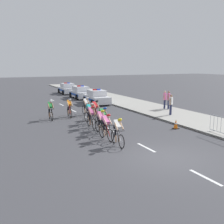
# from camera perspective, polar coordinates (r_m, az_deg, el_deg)

# --- Properties ---
(ground_plane) EXTENTS (160.00, 160.00, 0.00)m
(ground_plane) POSITION_cam_1_polar(r_m,az_deg,el_deg) (12.41, 11.53, -9.64)
(ground_plane) COLOR #424247
(sidewalk_slab) EXTENTS (4.48, 60.00, 0.12)m
(sidewalk_slab) POSITION_cam_1_polar(r_m,az_deg,el_deg) (27.44, 5.05, 1.70)
(sidewalk_slab) COLOR #A3A099
(sidewalk_slab) RESTS_ON ground
(kerb_edge) EXTENTS (0.16, 60.00, 0.13)m
(kerb_edge) POSITION_cam_1_polar(r_m,az_deg,el_deg) (26.39, 1.05, 1.40)
(kerb_edge) COLOR #9E9E99
(kerb_edge) RESTS_ON ground
(lane_markings_centre) EXTENTS (0.14, 25.60, 0.01)m
(lane_markings_centre) POSITION_cam_1_polar(r_m,az_deg,el_deg) (20.50, -5.02, -1.46)
(lane_markings_centre) COLOR white
(lane_markings_centre) RESTS_ON ground
(cyclist_lead) EXTENTS (0.44, 1.72, 1.56)m
(cyclist_lead) POSITION_cam_1_polar(r_m,az_deg,el_deg) (13.57, 1.25, -4.21)
(cyclist_lead) COLOR black
(cyclist_lead) RESTS_ON ground
(cyclist_second) EXTENTS (0.44, 1.72, 1.56)m
(cyclist_second) POSITION_cam_1_polar(r_m,az_deg,el_deg) (14.66, -1.28, -3.09)
(cyclist_second) COLOR black
(cyclist_second) RESTS_ON ground
(cyclist_third) EXTENTS (0.42, 1.72, 1.56)m
(cyclist_third) POSITION_cam_1_polar(r_m,az_deg,el_deg) (15.90, -2.43, -2.02)
(cyclist_third) COLOR black
(cyclist_third) RESTS_ON ground
(cyclist_fourth) EXTENTS (0.44, 1.72, 1.56)m
(cyclist_fourth) POSITION_cam_1_polar(r_m,az_deg,el_deg) (16.90, -1.98, -1.27)
(cyclist_fourth) COLOR black
(cyclist_fourth) RESTS_ON ground
(cyclist_fifth) EXTENTS (0.42, 1.72, 1.56)m
(cyclist_fifth) POSITION_cam_1_polar(r_m,az_deg,el_deg) (17.46, -4.53, -0.92)
(cyclist_fifth) COLOR black
(cyclist_fifth) RESTS_ON ground
(cyclist_sixth) EXTENTS (0.45, 1.72, 1.56)m
(cyclist_sixth) POSITION_cam_1_polar(r_m,az_deg,el_deg) (18.76, -4.84, -0.13)
(cyclist_sixth) COLOR black
(cyclist_sixth) RESTS_ON ground
(cyclist_seventh) EXTENTS (0.45, 1.72, 1.56)m
(cyclist_seventh) POSITION_cam_1_polar(r_m,az_deg,el_deg) (20.10, -3.67, 0.60)
(cyclist_seventh) COLOR black
(cyclist_seventh) RESTS_ON ground
(cyclist_eighth) EXTENTS (0.43, 1.72, 1.56)m
(cyclist_eighth) POSITION_cam_1_polar(r_m,az_deg,el_deg) (20.47, -13.30, 0.51)
(cyclist_eighth) COLOR black
(cyclist_eighth) RESTS_ON ground
(cyclist_ninth) EXTENTS (0.42, 1.72, 1.56)m
(cyclist_ninth) POSITION_cam_1_polar(r_m,az_deg,el_deg) (21.90, -5.70, 1.38)
(cyclist_ninth) COLOR black
(cyclist_ninth) RESTS_ON ground
(cyclist_tenth) EXTENTS (0.45, 1.72, 1.56)m
(cyclist_tenth) POSITION_cam_1_polar(r_m,az_deg,el_deg) (21.27, -9.30, 1.03)
(cyclist_tenth) COLOR black
(cyclist_tenth) RESTS_ON ground
(police_car_nearest) EXTENTS (2.19, 4.49, 1.59)m
(police_car_nearest) POSITION_cam_1_polar(r_m,az_deg,el_deg) (28.16, -3.44, 3.22)
(police_car_nearest) COLOR white
(police_car_nearest) RESTS_ON ground
(police_car_second) EXTENTS (2.09, 4.45, 1.59)m
(police_car_second) POSITION_cam_1_polar(r_m,az_deg,el_deg) (32.91, -6.92, 4.20)
(police_car_second) COLOR silver
(police_car_second) RESTS_ON ground
(police_car_third) EXTENTS (2.14, 4.47, 1.59)m
(police_car_third) POSITION_cam_1_polar(r_m,az_deg,el_deg) (38.33, -9.79, 5.00)
(police_car_third) COLOR silver
(police_car_third) RESTS_ON ground
(traffic_cone_mid) EXTENTS (0.36, 0.36, 0.64)m
(traffic_cone_mid) POSITION_cam_1_polar(r_m,az_deg,el_deg) (17.73, 13.78, -2.59)
(traffic_cone_mid) COLOR black
(traffic_cone_mid) RESTS_ON ground
(spectator_closest) EXTENTS (0.48, 0.38, 1.68)m
(spectator_closest) POSITION_cam_1_polar(r_m,az_deg,el_deg) (21.71, 12.74, 1.89)
(spectator_closest) COLOR #23284C
(spectator_closest) RESTS_ON sidewalk_slab
(spectator_middle) EXTENTS (0.45, 0.40, 1.68)m
(spectator_middle) POSITION_cam_1_polar(r_m,az_deg,el_deg) (24.62, 11.46, 2.93)
(spectator_middle) COLOR #23284C
(spectator_middle) RESTS_ON sidewalk_slab
(spectator_back) EXTENTS (0.46, 0.40, 1.68)m
(spectator_back) POSITION_cam_1_polar(r_m,az_deg,el_deg) (24.48, 12.28, 2.85)
(spectator_back) COLOR #23284C
(spectator_back) RESTS_ON sidewalk_slab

